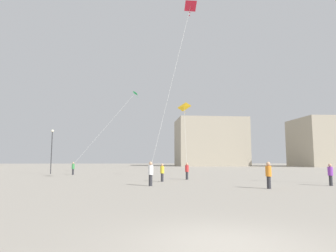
{
  "coord_description": "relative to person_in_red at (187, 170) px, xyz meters",
  "views": [
    {
      "loc": [
        -1.66,
        -6.81,
        1.89
      ],
      "look_at": [
        0.0,
        23.12,
        5.36
      ],
      "focal_mm": 31.37,
      "sensor_mm": 36.0,
      "label": 1
    }
  ],
  "objects": [
    {
      "name": "kite_crimson_delta",
      "position": [
        -0.3,
        -5.41,
        13.54
      ],
      "size": [
        3.91,
        2.19,
        13.75
      ],
      "color": "red"
    },
    {
      "name": "ground_plane",
      "position": [
        -1.76,
        -21.74,
        -0.89
      ],
      "size": [
        300.0,
        300.0,
        0.0
      ],
      "primitive_type": "plane",
      "color": "#9E9689"
    },
    {
      "name": "person_in_green",
      "position": [
        -13.46,
        9.94,
        -0.0
      ],
      "size": [
        0.35,
        0.35,
        1.61
      ],
      "rotation": [
        0.0,
        0.0,
        4.55
      ],
      "color": "#2D2D33",
      "rests_on": "ground_plane"
    },
    {
      "name": "person_in_white",
      "position": [
        -3.49,
        -6.81,
        0.08
      ],
      "size": [
        0.39,
        0.39,
        1.77
      ],
      "rotation": [
        0.0,
        0.0,
        2.37
      ],
      "color": "#2D2D33",
      "rests_on": "ground_plane"
    },
    {
      "name": "person_in_purple",
      "position": [
        9.76,
        -7.37,
        0.0
      ],
      "size": [
        0.35,
        0.35,
        1.63
      ],
      "rotation": [
        0.0,
        0.0,
        3.86
      ],
      "color": "#2D2D33",
      "rests_on": "ground_plane"
    },
    {
      "name": "building_centre_hall",
      "position": [
        15.24,
        64.38,
        6.54
      ],
      "size": [
        21.79,
        16.39,
        14.87
      ],
      "color": "#A39984",
      "rests_on": "ground_plane"
    },
    {
      "name": "person_in_yellow",
      "position": [
        -2.49,
        -2.53,
        -0.02
      ],
      "size": [
        0.34,
        0.34,
        1.58
      ],
      "rotation": [
        0.0,
        0.0,
        0.75
      ],
      "color": "#2D2D33",
      "rests_on": "ground_plane"
    },
    {
      "name": "kite_emerald_diamond",
      "position": [
        -6.09,
        14.53,
        10.69
      ],
      "size": [
        8.03,
        5.21,
        10.84
      ],
      "color": "green"
    },
    {
      "name": "person_in_red",
      "position": [
        0.0,
        0.0,
        0.0
      ],
      "size": [
        0.35,
        0.35,
        1.62
      ],
      "rotation": [
        0.0,
        0.0,
        1.98
      ],
      "color": "#2D2D33",
      "rests_on": "ground_plane"
    },
    {
      "name": "person_in_orange",
      "position": [
        4.32,
        -9.3,
        0.08
      ],
      "size": [
        0.38,
        0.38,
        1.77
      ],
      "rotation": [
        0.0,
        0.0,
        2.12
      ],
      "color": "#2D2D33",
      "rests_on": "ground_plane"
    },
    {
      "name": "lamppost_west",
      "position": [
        -17.01,
        12.2,
        3.04
      ],
      "size": [
        0.36,
        0.36,
        6.02
      ],
      "color": "#2D2D30",
      "rests_on": "ground_plane"
    },
    {
      "name": "kite_amber_delta",
      "position": [
        0.31,
        4.92,
        7.05
      ],
      "size": [
        1.39,
        5.64,
        7.18
      ],
      "color": "yellow"
    }
  ]
}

